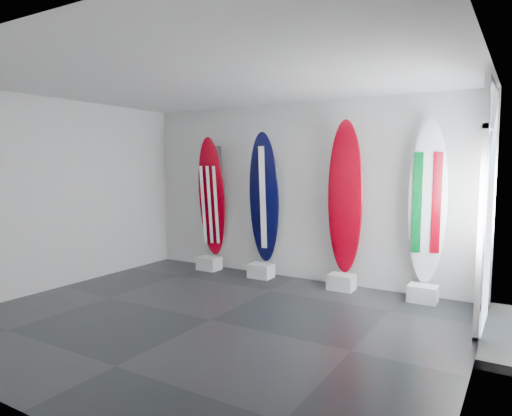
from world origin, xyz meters
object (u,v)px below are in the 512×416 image
Objects in this scene: surfboard_swiss at (345,198)px; surfboard_italy at (427,203)px; surfboard_navy at (264,199)px; surfboard_usa at (212,198)px.

surfboard_italy is (1.22, 0.00, -0.03)m from surfboard_swiss.
surfboard_navy is 0.97× the size of surfboard_italy.
surfboard_italy is at bearing -14.28° from surfboard_usa.
surfboard_navy is (1.13, 0.00, 0.03)m from surfboard_usa.
surfboard_swiss is (2.60, 0.00, 0.10)m from surfboard_usa.
surfboard_italy is (2.69, 0.00, 0.04)m from surfboard_navy.
surfboard_swiss is at bearing 165.23° from surfboard_italy.
surfboard_usa is 3.82m from surfboard_italy.
surfboard_swiss is at bearing -15.82° from surfboard_navy.
surfboard_italy is at bearing -8.71° from surfboard_swiss.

